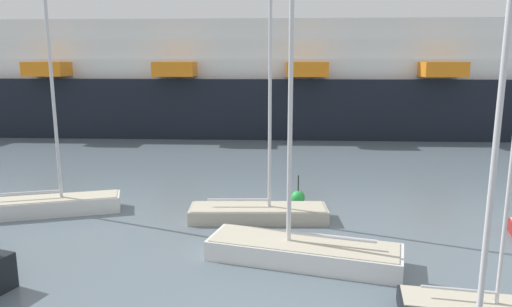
{
  "coord_description": "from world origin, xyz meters",
  "views": [
    {
      "loc": [
        1.29,
        -10.0,
        7.25
      ],
      "look_at": [
        0.0,
        13.79,
        2.5
      ],
      "focal_mm": 32.89,
      "sensor_mm": 36.0,
      "label": 1
    }
  ],
  "objects_px": {
    "cruise_ship": "(135,81)",
    "sailboat_2": "(259,210)",
    "sailboat_3": "(51,202)",
    "sailboat_1": "(303,247)",
    "sailboat_5": "(482,306)",
    "channel_buoy_0": "(298,197)"
  },
  "relations": [
    {
      "from": "sailboat_2",
      "to": "sailboat_3",
      "type": "distance_m",
      "value": 10.01
    },
    {
      "from": "sailboat_2",
      "to": "channel_buoy_0",
      "type": "xyz_separation_m",
      "value": [
        1.9,
        2.58,
        -0.14
      ]
    },
    {
      "from": "sailboat_2",
      "to": "cruise_ship",
      "type": "height_order",
      "value": "cruise_ship"
    },
    {
      "from": "cruise_ship",
      "to": "sailboat_2",
      "type": "bearing_deg",
      "value": -63.16
    },
    {
      "from": "cruise_ship",
      "to": "sailboat_3",
      "type": "bearing_deg",
      "value": -80.71
    },
    {
      "from": "sailboat_3",
      "to": "sailboat_1",
      "type": "bearing_deg",
      "value": -40.06
    },
    {
      "from": "channel_buoy_0",
      "to": "sailboat_2",
      "type": "bearing_deg",
      "value": -126.47
    },
    {
      "from": "sailboat_1",
      "to": "sailboat_5",
      "type": "xyz_separation_m",
      "value": [
        4.94,
        -3.58,
        -0.18
      ]
    },
    {
      "from": "sailboat_5",
      "to": "channel_buoy_0",
      "type": "distance_m",
      "value": 11.7
    },
    {
      "from": "sailboat_1",
      "to": "sailboat_2",
      "type": "distance_m",
      "value": 4.84
    },
    {
      "from": "sailboat_1",
      "to": "channel_buoy_0",
      "type": "distance_m",
      "value": 7.06
    },
    {
      "from": "sailboat_1",
      "to": "cruise_ship",
      "type": "distance_m",
      "value": 37.66
    },
    {
      "from": "sailboat_3",
      "to": "sailboat_2",
      "type": "bearing_deg",
      "value": -19.91
    },
    {
      "from": "sailboat_2",
      "to": "sailboat_3",
      "type": "relative_size",
      "value": 0.92
    },
    {
      "from": "sailboat_3",
      "to": "sailboat_5",
      "type": "xyz_separation_m",
      "value": [
        16.78,
        -8.44,
        -0.21
      ]
    },
    {
      "from": "sailboat_3",
      "to": "cruise_ship",
      "type": "bearing_deg",
      "value": 81.4
    },
    {
      "from": "sailboat_3",
      "to": "cruise_ship",
      "type": "height_order",
      "value": "cruise_ship"
    },
    {
      "from": "sailboat_2",
      "to": "sailboat_3",
      "type": "xyz_separation_m",
      "value": [
        -10.0,
        0.37,
        0.09
      ]
    },
    {
      "from": "sailboat_3",
      "to": "cruise_ship",
      "type": "relative_size",
      "value": 0.11
    },
    {
      "from": "sailboat_2",
      "to": "sailboat_5",
      "type": "bearing_deg",
      "value": -53.07
    },
    {
      "from": "sailboat_1",
      "to": "sailboat_3",
      "type": "relative_size",
      "value": 1.03
    },
    {
      "from": "sailboat_1",
      "to": "cruise_ship",
      "type": "height_order",
      "value": "cruise_ship"
    }
  ]
}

